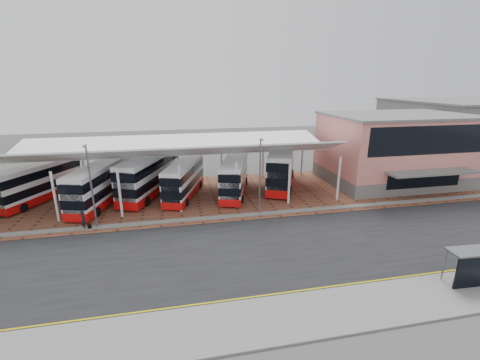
{
  "coord_description": "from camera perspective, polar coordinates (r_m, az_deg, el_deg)",
  "views": [
    {
      "loc": [
        -6.23,
        -23.78,
        13.44
      ],
      "look_at": [
        0.33,
        8.22,
        3.3
      ],
      "focal_mm": 24.0,
      "sensor_mm": 36.0,
      "label": 1
    }
  ],
  "objects": [
    {
      "name": "road",
      "position": [
        27.16,
        3.3,
        -12.41
      ],
      "size": [
        120.0,
        14.0,
        0.02
      ],
      "primitive_type": "cube",
      "color": "black",
      "rests_on": "ground"
    },
    {
      "name": "bus_5",
      "position": [
        42.71,
        7.37,
        2.32
      ],
      "size": [
        7.25,
        12.25,
        4.99
      ],
      "rotation": [
        0.0,
        0.0,
        -0.4
      ],
      "color": "white",
      "rests_on": "forecourt"
    },
    {
      "name": "bus_shelter",
      "position": [
        27.26,
        36.36,
        -11.97
      ],
      "size": [
        3.14,
        1.57,
        2.46
      ],
      "rotation": [
        0.0,
        0.0,
        -0.05
      ],
      "color": "black",
      "rests_on": "sidewalk"
    },
    {
      "name": "yellow_line_near",
      "position": [
        22.36,
        7.47,
        -19.77
      ],
      "size": [
        120.0,
        0.12,
        0.01
      ],
      "primitive_type": "cube",
      "color": "#C1A800",
      "rests_on": "road"
    },
    {
      "name": "sidewalk",
      "position": [
        20.88,
        9.38,
        -22.84
      ],
      "size": [
        120.0,
        4.0,
        0.14
      ],
      "primitive_type": "cube",
      "color": "slate",
      "rests_on": "ground"
    },
    {
      "name": "bus_4",
      "position": [
        39.37,
        -0.97,
        0.69
      ],
      "size": [
        5.37,
        10.8,
        4.35
      ],
      "rotation": [
        0.0,
        0.0,
        -0.29
      ],
      "color": "white",
      "rests_on": "forecourt"
    },
    {
      "name": "bus_2",
      "position": [
        40.41,
        -15.87,
        0.84
      ],
      "size": [
        6.9,
        11.98,
        4.87
      ],
      "rotation": [
        0.0,
        0.0,
        -0.38
      ],
      "color": "white",
      "rests_on": "forecourt"
    },
    {
      "name": "lamp_west",
      "position": [
        32.34,
        -24.97,
        -0.72
      ],
      "size": [
        0.16,
        0.9,
        8.07
      ],
      "color": "#585A60",
      "rests_on": "ground"
    },
    {
      "name": "bus_1",
      "position": [
        39.03,
        -23.64,
        -0.81
      ],
      "size": [
        5.39,
        11.25,
        4.52
      ],
      "rotation": [
        0.0,
        0.0,
        -0.27
      ],
      "color": "white",
      "rests_on": "forecourt"
    },
    {
      "name": "bus_3",
      "position": [
        38.93,
        -9.91,
        0.09
      ],
      "size": [
        5.39,
        10.31,
        4.16
      ],
      "rotation": [
        0.0,
        0.0,
        -0.32
      ],
      "color": "white",
      "rests_on": "forecourt"
    },
    {
      "name": "suitcase",
      "position": [
        33.59,
        -25.16,
        -7.48
      ],
      "size": [
        0.31,
        0.22,
        0.53
      ],
      "primitive_type": "cube",
      "color": "black",
      "rests_on": "forecourt"
    },
    {
      "name": "ground",
      "position": [
        28.01,
        2.77,
        -11.44
      ],
      "size": [
        140.0,
        140.0,
        0.0
      ],
      "primitive_type": "plane",
      "color": "#41443F"
    },
    {
      "name": "lamp_east",
      "position": [
        32.45,
        3.58,
        0.97
      ],
      "size": [
        0.16,
        0.9,
        8.07
      ],
      "color": "#585A60",
      "rests_on": "ground"
    },
    {
      "name": "canopy",
      "position": [
        38.48,
        -11.06,
        5.47
      ],
      "size": [
        37.0,
        11.63,
        7.07
      ],
      "color": "white",
      "rests_on": "ground"
    },
    {
      "name": "north_kerb",
      "position": [
        33.41,
        0.14,
        -6.34
      ],
      "size": [
        120.0,
        0.8,
        0.14
      ],
      "primitive_type": "cube",
      "color": "slate",
      "rests_on": "ground"
    },
    {
      "name": "terminal",
      "position": [
        48.5,
        25.84,
        5.1
      ],
      "size": [
        18.4,
        14.4,
        9.25
      ],
      "color": "slate",
      "rests_on": "ground"
    },
    {
      "name": "forecourt",
      "position": [
        40.0,
        0.97,
        -2.34
      ],
      "size": [
        72.0,
        16.0,
        0.06
      ],
      "primitive_type": "cube",
      "color": "brown",
      "rests_on": "ground"
    },
    {
      "name": "pedestrian",
      "position": [
        33.59,
        -26.07,
        -6.38
      ],
      "size": [
        0.67,
        0.79,
        1.85
      ],
      "primitive_type": "imported",
      "rotation": [
        0.0,
        0.0,
        1.96
      ],
      "color": "black",
      "rests_on": "forecourt"
    },
    {
      "name": "bus_0",
      "position": [
        43.6,
        -32.15,
        -0.38
      ],
      "size": [
        7.08,
        10.42,
        4.34
      ],
      "rotation": [
        0.0,
        0.0,
        -0.49
      ],
      "color": "white",
      "rests_on": "forecourt"
    },
    {
      "name": "yellow_line_far",
      "position": [
        22.59,
        7.21,
        -19.33
      ],
      "size": [
        120.0,
        0.12,
        0.01
      ],
      "primitive_type": "cube",
      "color": "#C1A800",
      "rests_on": "road"
    }
  ]
}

